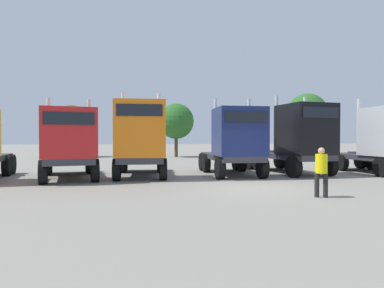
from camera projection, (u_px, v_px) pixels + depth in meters
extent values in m
plane|color=gray|center=(258.00, 188.00, 13.79)|extent=(200.00, 200.00, 0.00)
cylinder|color=black|center=(7.00, 166.00, 17.94)|extent=(0.49, 1.14, 1.11)
cylinder|color=black|center=(11.00, 164.00, 18.98)|extent=(0.49, 1.14, 1.11)
cube|color=#333338|center=(69.00, 158.00, 17.31)|extent=(3.23, 6.42, 0.30)
cube|color=red|center=(69.00, 133.00, 15.53)|extent=(2.78, 2.75, 2.28)
cube|color=black|center=(69.00, 118.00, 14.39)|extent=(2.08, 0.40, 0.55)
cylinder|color=silver|center=(89.00, 128.00, 17.11)|extent=(0.21, 0.21, 2.88)
cylinder|color=silver|center=(49.00, 127.00, 16.44)|extent=(0.21, 0.21, 2.88)
cylinder|color=#333338|center=(69.00, 153.00, 18.57)|extent=(1.27, 1.27, 0.12)
cylinder|color=black|center=(95.00, 170.00, 15.49)|extent=(0.53, 1.13, 1.08)
cylinder|color=black|center=(43.00, 172.00, 14.72)|extent=(0.53, 1.13, 1.08)
cylinder|color=black|center=(90.00, 164.00, 19.07)|extent=(0.53, 1.13, 1.08)
cylinder|color=black|center=(48.00, 165.00, 18.30)|extent=(0.53, 1.13, 1.08)
cylinder|color=black|center=(89.00, 163.00, 20.10)|extent=(0.53, 1.13, 1.08)
cylinder|color=black|center=(49.00, 164.00, 19.34)|extent=(0.53, 1.13, 1.08)
cube|color=#333338|center=(141.00, 158.00, 18.38)|extent=(2.53, 6.28, 0.30)
cube|color=orange|center=(140.00, 129.00, 16.50)|extent=(2.53, 2.55, 2.73)
cube|color=black|center=(140.00, 110.00, 15.26)|extent=(2.10, 0.15, 0.55)
cylinder|color=silver|center=(159.00, 124.00, 17.96)|extent=(0.19, 0.19, 3.33)
cylinder|color=silver|center=(123.00, 124.00, 17.72)|extent=(0.19, 0.19, 3.33)
cylinder|color=#333338|center=(142.00, 153.00, 19.72)|extent=(1.16, 1.16, 0.12)
cylinder|color=black|center=(163.00, 169.00, 16.16)|extent=(0.41, 1.09, 1.07)
cylinder|color=black|center=(117.00, 170.00, 15.89)|extent=(0.41, 1.09, 1.07)
cylinder|color=black|center=(160.00, 163.00, 20.00)|extent=(0.41, 1.09, 1.07)
cylinder|color=black|center=(123.00, 164.00, 19.72)|extent=(0.41, 1.09, 1.07)
cylinder|color=black|center=(160.00, 162.00, 21.09)|extent=(0.41, 1.09, 1.07)
cylinder|color=black|center=(124.00, 162.00, 20.81)|extent=(0.41, 1.09, 1.07)
cube|color=#333338|center=(230.00, 157.00, 18.85)|extent=(2.34, 5.82, 0.30)
cube|color=navy|center=(239.00, 132.00, 17.09)|extent=(2.45, 2.31, 2.44)
cube|color=black|center=(246.00, 117.00, 15.95)|extent=(2.10, 0.09, 0.55)
cylinder|color=silver|center=(249.00, 127.00, 18.49)|extent=(0.18, 0.18, 3.04)
cylinder|color=silver|center=(215.00, 127.00, 18.19)|extent=(0.18, 0.18, 3.04)
cylinder|color=#333338|center=(224.00, 152.00, 20.10)|extent=(1.13, 1.13, 0.12)
cylinder|color=black|center=(262.00, 168.00, 16.87)|extent=(0.38, 1.10, 1.09)
cylinder|color=black|center=(220.00, 168.00, 16.53)|extent=(0.38, 1.10, 1.09)
cylinder|color=black|center=(242.00, 163.00, 20.30)|extent=(0.38, 1.10, 1.09)
cylinder|color=black|center=(206.00, 163.00, 19.96)|extent=(0.38, 1.10, 1.09)
cylinder|color=black|center=(236.00, 161.00, 21.39)|extent=(0.38, 1.10, 1.09)
cylinder|color=black|center=(203.00, 162.00, 21.04)|extent=(0.38, 1.10, 1.09)
cube|color=#333338|center=(287.00, 156.00, 19.74)|extent=(2.91, 6.21, 0.30)
cube|color=black|center=(306.00, 130.00, 18.03)|extent=(2.68, 2.73, 2.70)
cube|color=black|center=(321.00, 112.00, 16.83)|extent=(2.09, 0.29, 0.55)
cylinder|color=silver|center=(305.00, 125.00, 19.63)|extent=(0.20, 0.20, 3.30)
cylinder|color=silver|center=(276.00, 125.00, 19.06)|extent=(0.20, 0.20, 3.30)
cylinder|color=#333338|center=(275.00, 151.00, 21.00)|extent=(1.22, 1.22, 0.12)
cylinder|color=black|center=(329.00, 166.00, 17.89)|extent=(0.48, 1.13, 1.10)
cylinder|color=black|center=(293.00, 167.00, 17.24)|extent=(0.48, 1.13, 1.10)
cylinder|color=black|center=(289.00, 161.00, 21.41)|extent=(0.48, 1.13, 1.10)
cylinder|color=black|center=(259.00, 162.00, 20.75)|extent=(0.48, 1.13, 1.10)
cylinder|color=black|center=(280.00, 160.00, 22.46)|extent=(0.48, 1.13, 1.10)
cylinder|color=black|center=(250.00, 161.00, 21.80)|extent=(0.48, 1.13, 1.10)
cube|color=#333338|center=(371.00, 157.00, 19.79)|extent=(2.22, 5.68, 0.30)
cylinder|color=silver|center=(359.00, 127.00, 19.47)|extent=(0.18, 0.18, 3.26)
cylinder|color=#333338|center=(357.00, 153.00, 21.01)|extent=(1.10, 1.10, 0.12)
cylinder|color=black|center=(382.00, 167.00, 17.49)|extent=(0.35, 1.02, 1.01)
cylinder|color=black|center=(373.00, 162.00, 21.21)|extent=(0.35, 1.02, 1.01)
cylinder|color=black|center=(341.00, 163.00, 20.81)|extent=(0.35, 1.02, 1.01)
cylinder|color=black|center=(361.00, 161.00, 22.29)|extent=(0.35, 1.02, 1.01)
cylinder|color=black|center=(331.00, 161.00, 21.89)|extent=(0.35, 1.02, 1.01)
cylinder|color=black|center=(375.00, 160.00, 23.15)|extent=(0.40, 1.09, 1.08)
cylinder|color=black|center=(317.00, 185.00, 11.54)|extent=(0.21, 0.21, 0.83)
cylinder|color=black|center=(326.00, 185.00, 11.47)|extent=(0.21, 0.21, 0.83)
cylinder|color=yellow|center=(321.00, 164.00, 11.49)|extent=(0.53, 0.53, 0.66)
sphere|color=tan|center=(321.00, 151.00, 11.48)|extent=(0.23, 0.23, 0.23)
cylinder|color=#4C3823|center=(71.00, 147.00, 35.84)|extent=(0.36, 0.36, 2.15)
sphere|color=#286023|center=(71.00, 123.00, 35.79)|extent=(3.82, 3.82, 3.82)
cylinder|color=#4C3823|center=(176.00, 146.00, 35.97)|extent=(0.36, 0.36, 2.33)
sphere|color=#286023|center=(176.00, 121.00, 35.92)|extent=(3.81, 3.81, 3.81)
cylinder|color=#4C3823|center=(307.00, 143.00, 35.35)|extent=(0.36, 0.36, 2.95)
sphere|color=#286023|center=(307.00, 113.00, 35.30)|extent=(4.22, 4.22, 4.22)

